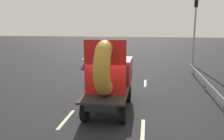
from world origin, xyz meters
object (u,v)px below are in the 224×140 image
(traffic_light, at_px, (195,23))
(oncoming_car, at_px, (109,48))
(distant_sedan, at_px, (94,58))
(flatbed_truck, at_px, (110,74))

(traffic_light, distance_m, oncoming_car, 14.23)
(distant_sedan, distance_m, traffic_light, 10.56)
(distant_sedan, relative_size, oncoming_car, 1.08)
(flatbed_truck, bearing_deg, oncoming_car, 98.92)
(flatbed_truck, xyz_separation_m, distant_sedan, (-3.50, 12.68, -1.07))
(flatbed_truck, xyz_separation_m, traffic_light, (6.39, 13.67, 2.50))
(flatbed_truck, relative_size, traffic_light, 0.77)
(traffic_light, bearing_deg, oncoming_car, 136.72)
(flatbed_truck, height_order, oncoming_car, flatbed_truck)
(flatbed_truck, distance_m, oncoming_car, 23.42)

